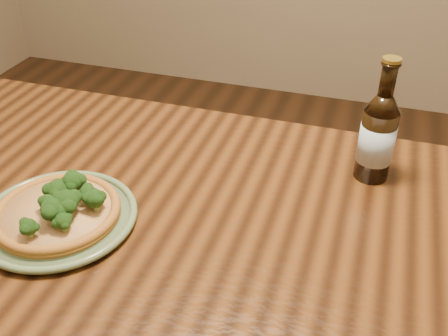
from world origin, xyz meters
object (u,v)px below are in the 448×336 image
(pizza, at_px, (59,210))
(table, at_px, (185,266))
(plate, at_px, (59,218))
(beer_bottle, at_px, (377,136))

(pizza, bearing_deg, table, 12.98)
(plate, bearing_deg, beer_bottle, 31.49)
(table, height_order, beer_bottle, beer_bottle)
(plate, height_order, pizza, pizza)
(table, xyz_separation_m, pizza, (-0.22, -0.05, 0.12))
(plate, distance_m, beer_bottle, 0.63)
(plate, xyz_separation_m, pizza, (0.00, 0.00, 0.02))
(table, xyz_separation_m, beer_bottle, (0.31, 0.28, 0.19))
(table, distance_m, beer_bottle, 0.46)
(plate, xyz_separation_m, beer_bottle, (0.53, 0.33, 0.09))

